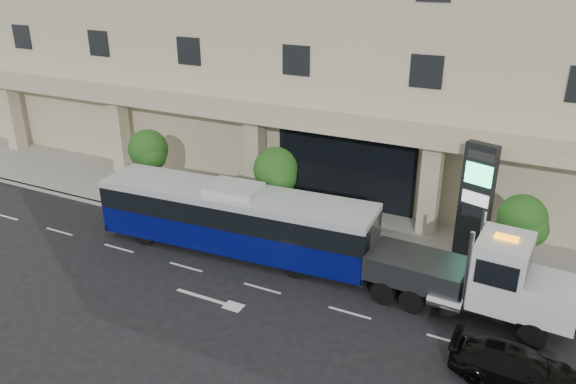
# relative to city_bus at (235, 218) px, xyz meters

# --- Properties ---
(ground) EXTENTS (120.00, 120.00, 0.00)m
(ground) POSITION_rel_city_bus_xyz_m (2.78, -0.93, -1.73)
(ground) COLOR black
(ground) RESTS_ON ground
(sidewalk) EXTENTS (120.00, 6.00, 0.15)m
(sidewalk) POSITION_rel_city_bus_xyz_m (2.78, 4.07, -1.66)
(sidewalk) COLOR gray
(sidewalk) RESTS_ON ground
(curb) EXTENTS (120.00, 0.30, 0.15)m
(curb) POSITION_rel_city_bus_xyz_m (2.78, 1.07, -1.66)
(curb) COLOR gray
(curb) RESTS_ON ground
(convention_center) EXTENTS (60.00, 17.60, 20.00)m
(convention_center) POSITION_rel_city_bus_xyz_m (2.78, 14.49, 8.24)
(convention_center) COLOR #B9AD8B
(convention_center) RESTS_ON ground
(tree_left) EXTENTS (2.27, 2.20, 4.22)m
(tree_left) POSITION_rel_city_bus_xyz_m (-7.19, 2.66, 1.38)
(tree_left) COLOR #422B19
(tree_left) RESTS_ON sidewalk
(tree_mid) EXTENTS (2.28, 2.20, 4.38)m
(tree_mid) POSITION_rel_city_bus_xyz_m (0.81, 2.66, 1.53)
(tree_mid) COLOR #422B19
(tree_mid) RESTS_ON sidewalk
(tree_right) EXTENTS (2.10, 2.00, 4.04)m
(tree_right) POSITION_rel_city_bus_xyz_m (12.31, 2.66, 1.31)
(tree_right) COLOR #422B19
(tree_right) RESTS_ON sidewalk
(city_bus) EXTENTS (13.57, 3.70, 3.40)m
(city_bus) POSITION_rel_city_bus_xyz_m (0.00, 0.00, 0.00)
(city_bus) COLOR black
(city_bus) RESTS_ON ground
(tow_truck) EXTENTS (9.02, 2.64, 4.09)m
(tow_truck) POSITION_rel_city_bus_xyz_m (11.18, -0.40, -0.05)
(tow_truck) COLOR #2D3033
(tow_truck) RESTS_ON ground
(black_sedan) EXTENTS (4.33, 1.77, 1.26)m
(black_sedan) POSITION_rel_city_bus_xyz_m (13.11, -3.65, -1.10)
(black_sedan) COLOR black
(black_sedan) RESTS_ON ground
(signage_pylon) EXTENTS (1.49, 0.92, 5.66)m
(signage_pylon) POSITION_rel_city_bus_xyz_m (10.25, 3.73, 1.30)
(signage_pylon) COLOR black
(signage_pylon) RESTS_ON sidewalk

